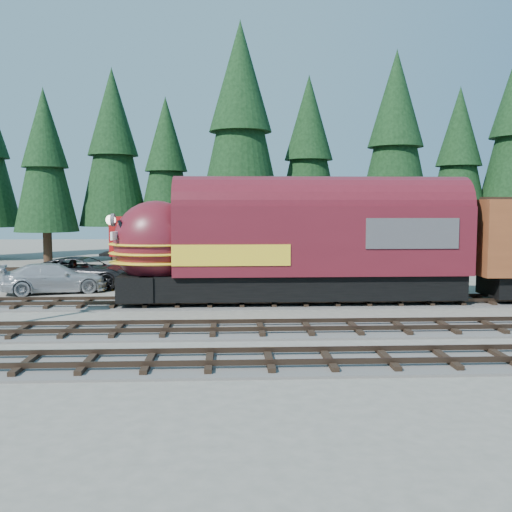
{
  "coord_description": "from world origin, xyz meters",
  "views": [
    {
      "loc": [
        -3.6,
        -23.35,
        4.76
      ],
      "look_at": [
        -2.29,
        4.0,
        2.36
      ],
      "focal_mm": 40.0,
      "sensor_mm": 36.0,
      "label": 1
    }
  ],
  "objects_px": {
    "locomotive": "(283,249)",
    "pickup_truck_b": "(54,278)",
    "depot": "(289,236)",
    "pickup_truck_a": "(84,272)",
    "caboose": "(178,239)"
  },
  "relations": [
    {
      "from": "locomotive",
      "to": "pickup_truck_b",
      "type": "bearing_deg",
      "value": 160.72
    },
    {
      "from": "locomotive",
      "to": "pickup_truck_a",
      "type": "distance_m",
      "value": 13.0
    },
    {
      "from": "caboose",
      "to": "pickup_truck_a",
      "type": "bearing_deg",
      "value": -122.54
    },
    {
      "from": "caboose",
      "to": "pickup_truck_b",
      "type": "bearing_deg",
      "value": -121.38
    },
    {
      "from": "pickup_truck_a",
      "to": "depot",
      "type": "bearing_deg",
      "value": -82.21
    },
    {
      "from": "depot",
      "to": "caboose",
      "type": "height_order",
      "value": "depot"
    },
    {
      "from": "pickup_truck_b",
      "to": "caboose",
      "type": "bearing_deg",
      "value": -47.64
    },
    {
      "from": "pickup_truck_a",
      "to": "pickup_truck_b",
      "type": "distance_m",
      "value": 2.41
    },
    {
      "from": "locomotive",
      "to": "caboose",
      "type": "xyz_separation_m",
      "value": [
        -6.32,
        14.0,
        -0.32
      ]
    },
    {
      "from": "pickup_truck_b",
      "to": "pickup_truck_a",
      "type": "bearing_deg",
      "value": -43.3
    },
    {
      "from": "locomotive",
      "to": "pickup_truck_b",
      "type": "height_order",
      "value": "locomotive"
    },
    {
      "from": "depot",
      "to": "locomotive",
      "type": "relative_size",
      "value": 0.74
    },
    {
      "from": "depot",
      "to": "locomotive",
      "type": "xyz_separation_m",
      "value": [
        -0.98,
        -6.5,
        -0.24
      ]
    },
    {
      "from": "depot",
      "to": "pickup_truck_a",
      "type": "relative_size",
      "value": 1.98
    },
    {
      "from": "depot",
      "to": "pickup_truck_a",
      "type": "height_order",
      "value": "depot"
    }
  ]
}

